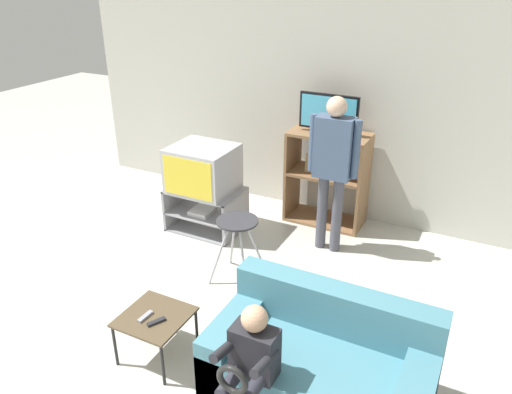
% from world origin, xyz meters
% --- Properties ---
extents(wall_back, '(6.40, 0.06, 2.60)m').
position_xyz_m(wall_back, '(0.00, 3.93, 1.30)').
color(wall_back, beige).
rests_on(wall_back, ground_plane).
extents(tv_stand, '(0.83, 0.58, 0.50)m').
position_xyz_m(tv_stand, '(-0.93, 2.81, 0.25)').
color(tv_stand, '#939399').
rests_on(tv_stand, ground_plane).
extents(television_main, '(0.69, 0.63, 0.52)m').
position_xyz_m(television_main, '(-0.94, 2.81, 0.76)').
color(television_main, '#B2B2B7').
rests_on(television_main, tv_stand).
extents(media_shelf, '(0.91, 0.47, 1.11)m').
position_xyz_m(media_shelf, '(0.24, 3.63, 0.57)').
color(media_shelf, '#8E6642').
rests_on(media_shelf, ground_plane).
extents(television_flat, '(0.68, 0.20, 0.45)m').
position_xyz_m(television_flat, '(0.22, 3.61, 1.32)').
color(television_flat, black).
rests_on(television_flat, media_shelf).
extents(folding_stool, '(0.44, 0.45, 0.66)m').
position_xyz_m(folding_stool, '(-0.09, 2.08, 0.55)').
color(folding_stool, '#B7B7BC').
rests_on(folding_stool, ground_plane).
extents(snack_table, '(0.50, 0.50, 0.39)m').
position_xyz_m(snack_table, '(-0.14, 0.85, 0.35)').
color(snack_table, brown).
rests_on(snack_table, ground_plane).
extents(remote_control_black, '(0.10, 0.14, 0.02)m').
position_xyz_m(remote_control_black, '(-0.08, 0.79, 0.40)').
color(remote_control_black, '#232328').
rests_on(remote_control_black, snack_table).
extents(remote_control_white, '(0.05, 0.15, 0.02)m').
position_xyz_m(remote_control_white, '(-0.19, 0.80, 0.40)').
color(remote_control_white, gray).
rests_on(remote_control_white, snack_table).
extents(couch, '(1.51, 0.81, 0.79)m').
position_xyz_m(couch, '(1.15, 1.01, 0.29)').
color(couch, teal).
rests_on(couch, ground_plane).
extents(person_standing_adult, '(0.53, 0.20, 1.69)m').
position_xyz_m(person_standing_adult, '(0.49, 3.04, 1.03)').
color(person_standing_adult, '#4C4C56').
rests_on(person_standing_adult, ground_plane).
extents(person_seated_child, '(0.33, 0.43, 0.97)m').
position_xyz_m(person_seated_child, '(0.83, 0.54, 0.58)').
color(person_seated_child, '#2D2D38').
rests_on(person_seated_child, ground_plane).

